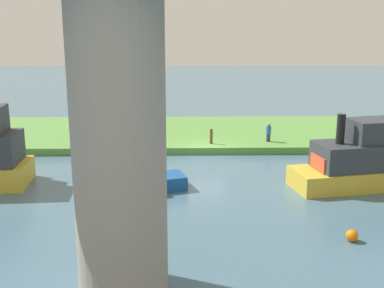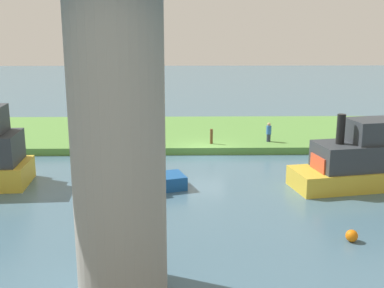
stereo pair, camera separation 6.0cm
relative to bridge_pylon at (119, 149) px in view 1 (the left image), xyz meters
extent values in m
plane|color=#476B7F|center=(-3.60, -17.34, -4.86)|extent=(160.00, 160.00, 0.00)
cube|color=#5B9342|center=(-3.60, -23.34, -4.61)|extent=(80.00, 12.00, 0.50)
cylinder|color=#9E998E|center=(0.00, 0.00, 0.00)|extent=(2.93, 2.93, 9.72)
cylinder|color=#2D334C|center=(-8.19, -19.19, -4.09)|extent=(0.29, 0.29, 0.55)
cylinder|color=blue|center=(-8.19, -19.19, -3.51)|extent=(0.37, 0.37, 0.60)
sphere|color=tan|center=(-8.19, -19.19, -3.09)|extent=(0.24, 0.24, 0.24)
cylinder|color=brown|center=(-4.02, -18.61, -3.83)|extent=(0.20, 0.20, 1.06)
cube|color=#195199|center=(-14.36, -14.80, -4.56)|extent=(3.99, 1.81, 0.60)
cube|color=silver|center=(-13.85, -14.74, -3.92)|extent=(1.51, 1.25, 0.69)
cube|color=gold|center=(-11.94, -10.56, -4.33)|extent=(8.35, 4.12, 1.07)
cube|color=#33383D|center=(-12.38, -10.64, -3.08)|extent=(6.73, 3.56, 1.42)
cylinder|color=black|center=(-10.37, -10.25, -1.57)|extent=(0.44, 0.44, 1.60)
cube|color=#D84C2D|center=(-9.85, -10.15, -3.39)|extent=(1.70, 1.84, 0.80)
cube|color=#195199|center=(0.29, -10.01, -4.49)|extent=(5.07, 3.08, 0.74)
cube|color=silver|center=(0.89, -9.81, -3.69)|extent=(2.05, 1.82, 0.85)
sphere|color=orange|center=(-8.88, -3.54, -4.61)|extent=(0.50, 0.50, 0.50)
camera|label=1|loc=(-1.96, 14.47, 3.65)|focal=44.92mm
camera|label=2|loc=(-2.02, 14.47, 3.65)|focal=44.92mm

